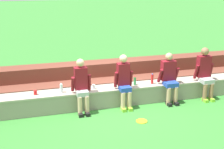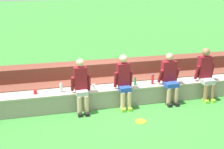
% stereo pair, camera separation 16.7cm
% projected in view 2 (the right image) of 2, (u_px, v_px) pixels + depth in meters
% --- Properties ---
extents(ground_plane, '(80.00, 80.00, 0.00)m').
position_uv_depth(ground_plane, '(116.00, 108.00, 7.92)').
color(ground_plane, '#388433').
extents(stone_seating_wall, '(8.56, 0.53, 0.49)m').
position_uv_depth(stone_seating_wall, '(114.00, 95.00, 8.07)').
color(stone_seating_wall, gray).
rests_on(stone_seating_wall, ground).
extents(brick_bleachers, '(10.34, 1.13, 0.80)m').
position_uv_depth(brick_bleachers, '(104.00, 78.00, 9.17)').
color(brick_bleachers, brown).
rests_on(brick_bleachers, ground).
extents(person_left_of_center, '(0.49, 0.51, 1.36)m').
position_uv_depth(person_left_of_center, '(81.00, 85.00, 7.46)').
color(person_left_of_center, '#DBAD89').
rests_on(person_left_of_center, ground).
extents(person_center, '(0.49, 0.52, 1.39)m').
position_uv_depth(person_center, '(124.00, 81.00, 7.73)').
color(person_center, '#DBAD89').
rests_on(person_center, ground).
extents(person_right_of_center, '(0.56, 0.57, 1.35)m').
position_uv_depth(person_right_of_center, '(170.00, 77.00, 8.06)').
color(person_right_of_center, tan).
rests_on(person_right_of_center, ground).
extents(person_far_right, '(0.54, 0.59, 1.42)m').
position_uv_depth(person_far_right, '(206.00, 73.00, 8.30)').
color(person_far_right, '#996B4C').
rests_on(person_far_right, ground).
extents(water_bottle_mid_left, '(0.07, 0.07, 0.23)m').
position_uv_depth(water_bottle_mid_left, '(135.00, 81.00, 8.10)').
color(water_bottle_mid_left, green).
rests_on(water_bottle_mid_left, stone_seating_wall).
extents(water_bottle_near_right, '(0.07, 0.07, 0.24)m').
position_uv_depth(water_bottle_near_right, '(61.00, 88.00, 7.60)').
color(water_bottle_near_right, silver).
rests_on(water_bottle_near_right, stone_seating_wall).
extents(water_bottle_center_gap, '(0.06, 0.06, 0.28)m').
position_uv_depth(water_bottle_center_gap, '(153.00, 79.00, 8.18)').
color(water_bottle_center_gap, red).
rests_on(water_bottle_center_gap, stone_seating_wall).
extents(plastic_cup_middle, '(0.08, 0.08, 0.12)m').
position_uv_depth(plastic_cup_middle, '(94.00, 87.00, 7.85)').
color(plastic_cup_middle, white).
rests_on(plastic_cup_middle, stone_seating_wall).
extents(plastic_cup_left_end, '(0.08, 0.08, 0.11)m').
position_uv_depth(plastic_cup_left_end, '(35.00, 92.00, 7.49)').
color(plastic_cup_left_end, red).
rests_on(plastic_cup_left_end, stone_seating_wall).
extents(frisbee, '(0.27, 0.27, 0.02)m').
position_uv_depth(frisbee, '(141.00, 121.00, 7.14)').
color(frisbee, yellow).
rests_on(frisbee, ground).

